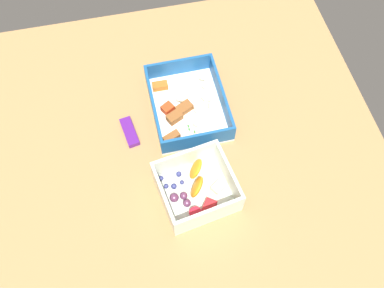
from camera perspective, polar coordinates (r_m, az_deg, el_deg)
name	(u,v)px	position (r cm, az deg, el deg)	size (l,w,h in cm)	color
table_surface	(192,143)	(87.84, -0.04, 0.10)	(80.00, 80.00, 2.00)	#9E7547
pasta_container	(188,105)	(89.85, -0.63, 5.40)	(20.31, 15.79, 5.07)	white
fruit_bowl	(196,189)	(79.82, 0.59, -6.20)	(15.15, 15.82, 6.49)	silver
candy_bar	(130,132)	(88.37, -8.66, 1.66)	(7.00, 2.40, 1.20)	#51197A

